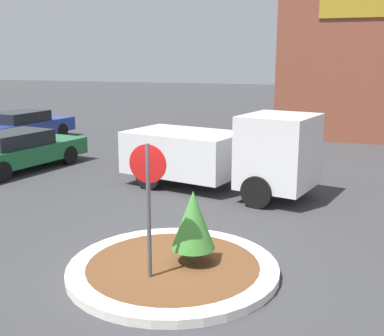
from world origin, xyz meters
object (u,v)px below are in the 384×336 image
Objects in this scene: parked_sedan_green at (19,150)px; parked_sedan_blue at (23,126)px; stop_sign at (148,191)px; utility_truck at (223,153)px.

parked_sedan_green is 5.84m from parked_sedan_blue.
stop_sign is 0.42× the size of utility_truck.
parked_sedan_blue is at bearing 167.39° from utility_truck.
stop_sign is at bearing -119.71° from parked_sedan_green.
utility_truck is at bearing 93.30° from stop_sign.
parked_sedan_blue is (-3.42, 4.73, 0.03)m from parked_sedan_green.
utility_truck is 7.03m from parked_sedan_green.
utility_truck is (-0.34, 5.93, -0.52)m from stop_sign.
utility_truck is at bearing -81.94° from parked_sedan_green.
stop_sign reaches higher than utility_truck.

